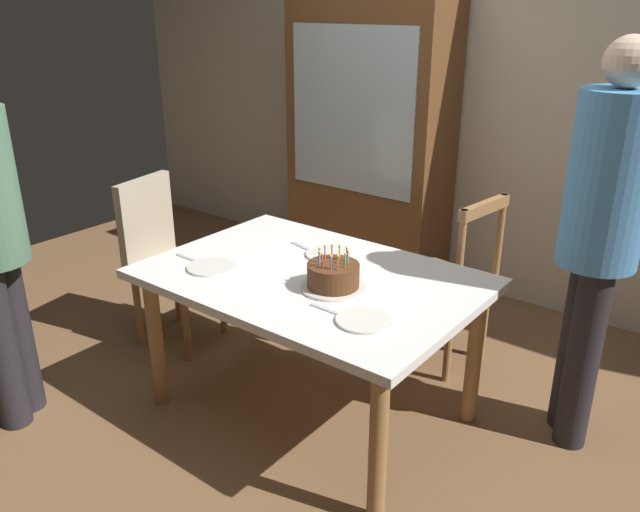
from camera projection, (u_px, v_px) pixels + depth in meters
name	position (u px, v px, depth m)	size (l,w,h in m)	color
ground	(312.00, 409.00, 3.10)	(6.40, 6.40, 0.00)	brown
back_wall	(495.00, 96.00, 3.96)	(6.40, 0.10, 2.60)	beige
dining_table	(311.00, 292.00, 2.86)	(1.46, 1.01, 0.72)	white
birthday_cake	(333.00, 277.00, 2.67)	(0.28, 0.28, 0.18)	silver
plate_near_celebrant	(211.00, 267.00, 2.89)	(0.22, 0.22, 0.01)	white
plate_far_side	(329.00, 254.00, 3.03)	(0.22, 0.22, 0.01)	white
plate_near_guest	(364.00, 320.00, 2.41)	(0.22, 0.22, 0.01)	white
fork_near_celebrant	(189.00, 259.00, 2.99)	(0.18, 0.02, 0.01)	silver
fork_far_side	(303.00, 247.00, 3.13)	(0.18, 0.02, 0.01)	silver
fork_near_guest	(328.00, 310.00, 2.49)	(0.18, 0.02, 0.01)	silver
chair_spindle_back	(448.00, 284.00, 3.37)	(0.49, 0.49, 0.95)	#9E7042
chair_upholstered	(164.00, 252.00, 3.58)	(0.51, 0.51, 0.95)	tan
person_guest	(601.00, 229.00, 2.56)	(0.32, 0.32, 1.75)	#262328
china_cabinet	(369.00, 144.00, 4.30)	(1.10, 0.45, 1.90)	brown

